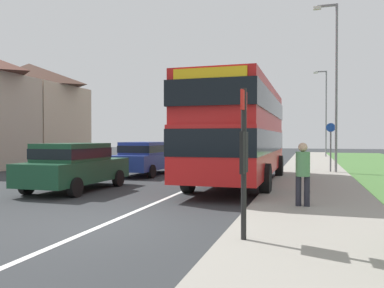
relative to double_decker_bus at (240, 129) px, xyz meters
name	(u,v)px	position (x,y,z in m)	size (l,w,h in m)	color
ground_plane	(107,224)	(-1.50, -7.51, -2.14)	(120.00, 120.00, 0.00)	#2D3033
lane_marking_centre	(206,182)	(-1.50, 0.49, -2.14)	(0.14, 60.00, 0.01)	silver
pavement_near_side	(315,191)	(2.70, -1.51, -2.08)	(3.20, 68.00, 0.12)	gray
double_decker_bus	(240,129)	(0.00, 0.00, 0.00)	(2.80, 9.64, 3.70)	red
parked_car_dark_green	(75,164)	(-5.07, -3.31, -1.25)	(1.95, 4.41, 1.60)	#19472D
parked_car_blue	(146,157)	(-5.02, 2.51, -1.26)	(1.93, 4.59, 1.59)	navy
parked_car_grey	(185,152)	(-4.96, 8.36, -1.25)	(1.98, 4.30, 1.60)	slate
pedestrian_at_stop	(303,171)	(2.38, -4.87, -1.17)	(0.34, 0.34, 1.67)	#23232D
bus_stop_sign	(244,153)	(1.50, -8.35, -0.60)	(0.09, 0.52, 2.60)	black
cycle_route_sign	(331,145)	(3.54, 5.58, -0.71)	(0.44, 0.08, 2.52)	slate
street_lamp_mid	(334,78)	(3.67, 5.28, 2.55)	(1.14, 0.20, 8.26)	slate
street_lamp_far	(325,108)	(3.85, 21.75, 2.29)	(1.14, 0.20, 7.75)	slate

